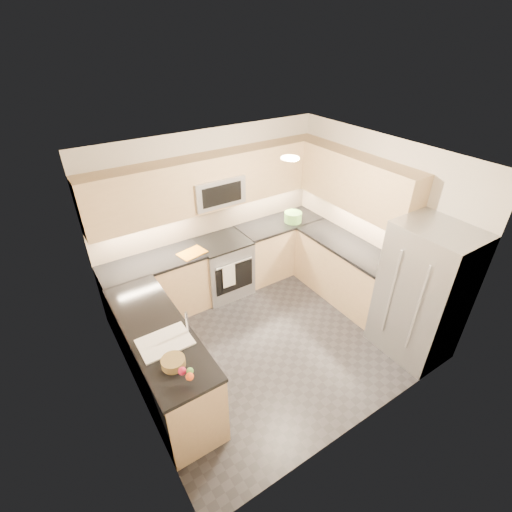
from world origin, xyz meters
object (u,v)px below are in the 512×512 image
object	(u,v)px
cutting_board	(192,253)
fruit_basket	(173,362)
refrigerator	(423,293)
utensil_bowl	(293,217)
microwave	(215,190)
gas_range	(224,267)

from	to	relation	value
cutting_board	fruit_basket	distance (m)	2.03
refrigerator	cutting_board	size ratio (longest dim) A/B	4.81
utensil_bowl	fruit_basket	xyz separation A→B (m)	(-2.81, -1.76, -0.04)
microwave	utensil_bowl	world-z (taller)	microwave
refrigerator	utensil_bowl	size ratio (longest dim) A/B	6.32
gas_range	utensil_bowl	size ratio (longest dim) A/B	3.20
gas_range	cutting_board	size ratio (longest dim) A/B	2.43
gas_range	microwave	world-z (taller)	microwave
microwave	gas_range	bearing A→B (deg)	-90.00
microwave	cutting_board	xyz separation A→B (m)	(-0.54, -0.22, -0.75)
microwave	fruit_basket	bearing A→B (deg)	-127.94
microwave	cutting_board	bearing A→B (deg)	-157.85
gas_range	cutting_board	distance (m)	0.73
utensil_bowl	cutting_board	world-z (taller)	utensil_bowl
microwave	fruit_basket	xyz separation A→B (m)	(-1.54, -1.98, -0.72)
gas_range	utensil_bowl	world-z (taller)	utensil_bowl
microwave	utensil_bowl	bearing A→B (deg)	-9.45
utensil_bowl	fruit_basket	size ratio (longest dim) A/B	1.25
utensil_bowl	microwave	bearing A→B (deg)	170.55
refrigerator	utensil_bowl	xyz separation A→B (m)	(-0.18, 2.34, 0.12)
cutting_board	gas_range	bearing A→B (deg)	9.84
fruit_basket	gas_range	bearing A→B (deg)	50.23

